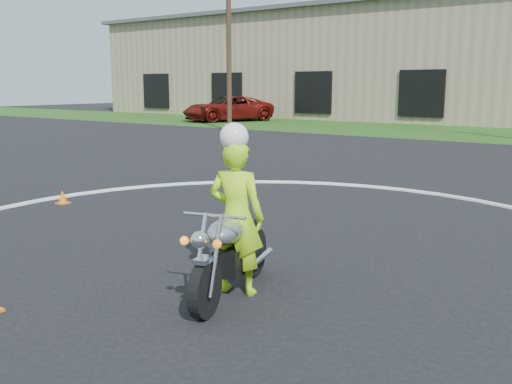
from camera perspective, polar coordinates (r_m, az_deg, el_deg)
The scene contains 6 objects.
ground at distance 7.14m, azimuth -14.22°, elevation -10.64°, with size 120.00×120.00×0.00m, color black.
course_markings at distance 9.41m, azimuth 16.05°, elevation -5.45°, with size 19.05×19.05×0.12m.
primary_motorcycle at distance 6.97m, azimuth -2.57°, elevation -6.03°, with size 0.86×2.13×1.14m.
rider_primary_grp at distance 6.96m, azimuth -1.99°, elevation -2.06°, with size 0.80×0.63×2.12m.
pickup_grp at distance 40.64m, azimuth -2.85°, elevation 8.32°, with size 5.32×7.04×1.78m.
warehouse at distance 49.93m, azimuth 8.56°, elevation 12.41°, with size 41.00×17.00×8.30m.
Camera 1 is at (5.19, -4.19, 2.56)m, focal length 40.00 mm.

